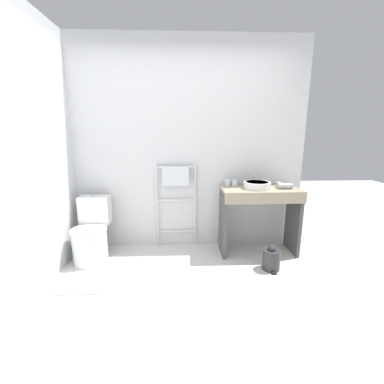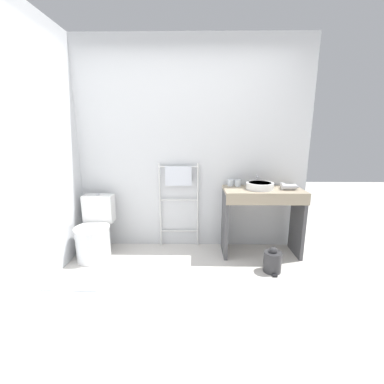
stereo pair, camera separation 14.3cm
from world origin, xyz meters
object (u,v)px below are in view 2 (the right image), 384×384
(sink_basin, at_px, (260,186))
(cup_near_wall, at_px, (231,183))
(toilet, at_px, (95,233))
(hair_dryer, at_px, (289,187))
(towel_radiator, at_px, (179,187))
(cup_near_edge, at_px, (238,183))
(trash_bin, at_px, (272,261))

(sink_basin, height_order, cup_near_wall, cup_near_wall)
(toilet, xyz_separation_m, hair_dryer, (2.32, 0.08, 0.57))
(towel_radiator, xyz_separation_m, hair_dryer, (1.32, -0.24, 0.06))
(sink_basin, height_order, hair_dryer, sink_basin)
(cup_near_edge, bearing_deg, towel_radiator, 175.85)
(hair_dryer, distance_m, trash_bin, 0.88)
(sink_basin, distance_m, cup_near_edge, 0.29)
(toilet, distance_m, cup_near_wall, 1.78)
(cup_near_edge, bearing_deg, sink_basin, -35.41)
(cup_near_edge, height_order, hair_dryer, cup_near_edge)
(hair_dryer, bearing_deg, trash_bin, -122.67)
(cup_near_wall, xyz_separation_m, trash_bin, (0.40, -0.61, -0.75))
(cup_near_wall, bearing_deg, hair_dryer, -17.71)
(toilet, bearing_deg, hair_dryer, 1.86)
(sink_basin, distance_m, hair_dryer, 0.34)
(towel_radiator, bearing_deg, trash_bin, -31.26)
(hair_dryer, bearing_deg, toilet, -178.14)
(trash_bin, bearing_deg, hair_dryer, 57.33)
(trash_bin, bearing_deg, cup_near_edge, 117.97)
(cup_near_wall, height_order, cup_near_edge, cup_near_edge)
(towel_radiator, bearing_deg, sink_basin, -12.65)
(cup_near_edge, bearing_deg, trash_bin, -62.03)
(toilet, relative_size, sink_basin, 2.29)
(toilet, relative_size, trash_bin, 2.57)
(sink_basin, bearing_deg, cup_near_wall, 149.67)
(sink_basin, relative_size, trash_bin, 1.12)
(cup_near_wall, bearing_deg, towel_radiator, 177.22)
(toilet, bearing_deg, sink_basin, 2.81)
(towel_radiator, height_order, trash_bin, towel_radiator)
(hair_dryer, bearing_deg, cup_near_edge, 161.76)
(towel_radiator, distance_m, cup_near_edge, 0.75)
(hair_dryer, relative_size, trash_bin, 0.75)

